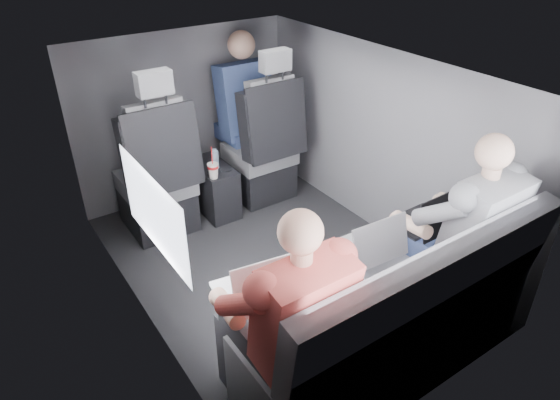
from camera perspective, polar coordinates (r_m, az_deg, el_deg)
floor at (r=3.45m, az=-0.55°, el=-7.51°), size 2.60×2.60×0.00m
ceiling at (r=2.82m, az=-0.69°, el=14.54°), size 2.60×2.60×0.00m
panel_left at (r=2.76m, az=-16.38°, el=-2.72°), size 0.02×2.60×1.35m
panel_right at (r=3.60m, az=11.44°, el=6.18°), size 0.02×2.60×1.35m
panel_front at (r=4.13m, az=-10.83°, el=9.46°), size 1.80×0.02×1.35m
panel_back at (r=2.30m, az=17.99°, el=-10.54°), size 1.80×0.02×1.35m
side_window at (r=2.40m, az=-14.27°, el=-1.41°), size 0.02×0.75×0.42m
seatbelt at (r=3.76m, az=-0.60°, el=9.94°), size 0.35×0.11×0.59m
front_seat_left at (r=3.70m, az=-13.72°, el=1.83°), size 0.52×0.58×1.26m
front_seat_right at (r=4.05m, az=-1.91°, el=5.35°), size 0.52×0.58×1.26m
center_console at (r=3.98m, az=-7.63°, el=1.34°), size 0.24×0.48×0.41m
rear_bench at (r=2.65m, az=12.70°, el=-13.87°), size 1.60×0.57×0.92m
soda_cup at (r=3.68m, az=-7.66°, el=3.42°), size 0.08×0.08×0.25m
water_bottle at (r=3.82m, az=-7.42°, el=4.65°), size 0.05×0.05×0.15m
laptop_white at (r=2.31m, az=-2.51°, el=-9.97°), size 0.37×0.36×0.25m
laptop_silver at (r=2.60m, az=9.89°, el=-5.13°), size 0.35×0.31×0.24m
laptop_black at (r=2.89m, az=16.50°, el=-2.09°), size 0.33×0.30×0.24m
passenger_rear_left at (r=2.19m, az=0.43°, el=-13.20°), size 0.49×0.61×1.21m
passenger_rear_right at (r=2.84m, az=19.55°, el=-3.37°), size 0.50×0.62×1.23m
passenger_front_right at (r=4.11m, az=-4.17°, el=11.11°), size 0.43×0.43×0.90m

